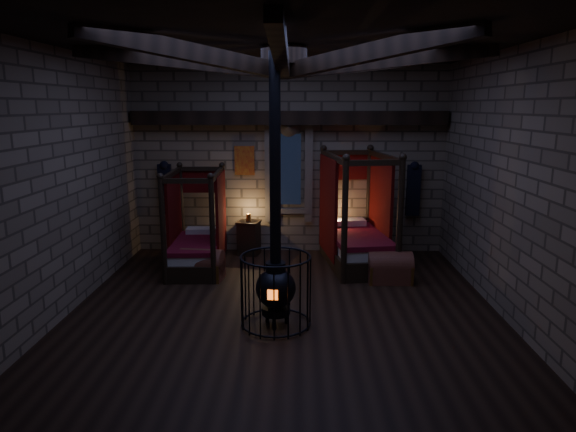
{
  "coord_description": "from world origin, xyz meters",
  "views": [
    {
      "loc": [
        0.24,
        -8.08,
        3.31
      ],
      "look_at": [
        0.05,
        0.6,
        1.44
      ],
      "focal_mm": 32.0,
      "sensor_mm": 36.0,
      "label": 1
    }
  ],
  "objects_px": {
    "trunk_left": "(202,266)",
    "trunk_right": "(390,268)",
    "bed_left": "(197,245)",
    "bed_right": "(356,238)",
    "stove": "(276,285)"
  },
  "relations": [
    {
      "from": "trunk_right",
      "to": "stove",
      "type": "bearing_deg",
      "value": -136.04
    },
    {
      "from": "bed_left",
      "to": "trunk_left",
      "type": "bearing_deg",
      "value": -75.34
    },
    {
      "from": "bed_left",
      "to": "stove",
      "type": "bearing_deg",
      "value": -60.26
    },
    {
      "from": "trunk_right",
      "to": "bed_right",
      "type": "bearing_deg",
      "value": 115.07
    },
    {
      "from": "bed_left",
      "to": "bed_right",
      "type": "height_order",
      "value": "bed_right"
    },
    {
      "from": "bed_left",
      "to": "trunk_left",
      "type": "height_order",
      "value": "bed_left"
    },
    {
      "from": "bed_right",
      "to": "trunk_left",
      "type": "bearing_deg",
      "value": -169.9
    },
    {
      "from": "trunk_left",
      "to": "stove",
      "type": "xyz_separation_m",
      "value": [
        1.54,
        -2.12,
        0.38
      ]
    },
    {
      "from": "trunk_left",
      "to": "trunk_right",
      "type": "relative_size",
      "value": 1.06
    },
    {
      "from": "bed_right",
      "to": "trunk_left",
      "type": "distance_m",
      "value": 3.28
    },
    {
      "from": "bed_right",
      "to": "trunk_right",
      "type": "bearing_deg",
      "value": -72.92
    },
    {
      "from": "bed_left",
      "to": "trunk_left",
      "type": "distance_m",
      "value": 0.77
    },
    {
      "from": "bed_right",
      "to": "stove",
      "type": "xyz_separation_m",
      "value": [
        -1.55,
        -3.15,
        0.07
      ]
    },
    {
      "from": "trunk_left",
      "to": "trunk_right",
      "type": "bearing_deg",
      "value": 5.1
    },
    {
      "from": "bed_left",
      "to": "stove",
      "type": "xyz_separation_m",
      "value": [
        1.76,
        -2.82,
        0.15
      ]
    }
  ]
}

